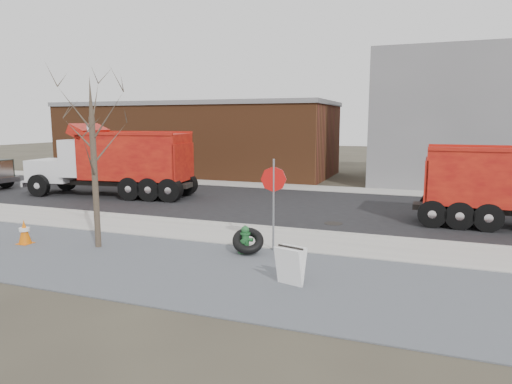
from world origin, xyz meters
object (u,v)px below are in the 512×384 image
at_px(truck_tire, 248,241).
at_px(fire_hydrant, 245,241).
at_px(stop_sign, 274,189).
at_px(dump_truck_red_b, 116,160).
at_px(sandwich_board, 290,266).

bearing_deg(truck_tire, fire_hydrant, 153.88).
bearing_deg(stop_sign, dump_truck_red_b, 154.20).
bearing_deg(sandwich_board, fire_hydrant, 148.73).
bearing_deg(dump_truck_red_b, fire_hydrant, 136.91).
xyz_separation_m(stop_sign, sandwich_board, (1.29, -2.64, -1.40)).
bearing_deg(dump_truck_red_b, stop_sign, 140.59).
xyz_separation_m(truck_tire, sandwich_board, (1.89, -2.08, 0.09)).
distance_m(truck_tire, sandwich_board, 2.81).
distance_m(stop_sign, sandwich_board, 3.25).
xyz_separation_m(stop_sign, dump_truck_red_b, (-10.85, 6.87, -0.01)).
bearing_deg(fire_hydrant, dump_truck_red_b, 142.58).
height_order(stop_sign, sandwich_board, stop_sign).
relative_size(fire_hydrant, sandwich_board, 0.89).
height_order(fire_hydrant, sandwich_board, sandwich_board).
xyz_separation_m(truck_tire, dump_truck_red_b, (-10.25, 7.43, 1.48)).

